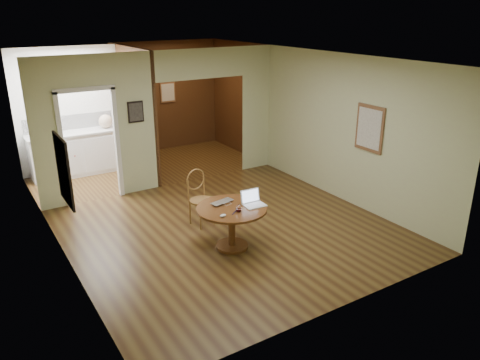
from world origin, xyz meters
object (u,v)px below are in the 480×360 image
chair (199,194)px  closed_laptop (225,203)px  dining_table (232,218)px  open_laptop (253,201)px

chair → closed_laptop: bearing=-100.5°
dining_table → chair: (-0.02, 1.02, 0.04)m
dining_table → open_laptop: (0.32, -0.07, 0.23)m
dining_table → chair: chair is taller
open_laptop → closed_laptop: size_ratio=0.88×
chair → closed_laptop: 0.87m
dining_table → closed_laptop: bearing=99.4°
dining_table → closed_laptop: (-0.03, 0.16, 0.19)m
dining_table → closed_laptop: 0.25m
chair → open_laptop: size_ratio=2.92×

